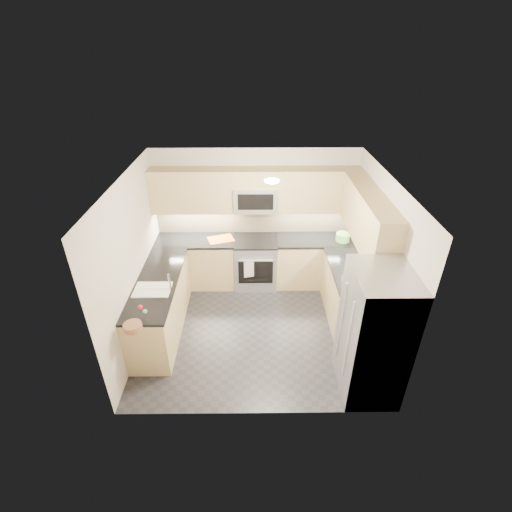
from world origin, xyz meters
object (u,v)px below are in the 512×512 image
(refrigerator, at_px, (373,334))
(fruit_basket, at_px, (133,327))
(utensil_bowl, at_px, (343,237))
(cutting_board, at_px, (221,239))
(gas_range, at_px, (256,263))
(microwave, at_px, (255,198))

(refrigerator, bearing_deg, fruit_basket, 178.61)
(utensil_bowl, xyz_separation_m, cutting_board, (-2.18, 0.06, -0.06))
(gas_range, bearing_deg, cutting_board, 178.80)
(microwave, xyz_separation_m, cutting_board, (-0.62, -0.11, -0.75))
(microwave, bearing_deg, fruit_basket, -122.05)
(microwave, distance_m, fruit_basket, 3.01)
(microwave, height_order, fruit_basket, microwave)
(microwave, bearing_deg, utensil_bowl, -6.31)
(gas_range, height_order, fruit_basket, fruit_basket)
(microwave, distance_m, utensil_bowl, 1.71)
(utensil_bowl, bearing_deg, gas_range, 178.26)
(cutting_board, bearing_deg, refrigerator, -49.60)
(refrigerator, bearing_deg, cutting_board, 130.40)
(utensil_bowl, height_order, fruit_basket, utensil_bowl)
(refrigerator, bearing_deg, microwave, 119.62)
(microwave, xyz_separation_m, refrigerator, (1.45, -2.55, -0.80))
(refrigerator, height_order, cutting_board, refrigerator)
(cutting_board, distance_m, fruit_basket, 2.54)
(gas_range, distance_m, utensil_bowl, 1.65)
(microwave, relative_size, utensil_bowl, 3.08)
(utensil_bowl, distance_m, fruit_basket, 3.87)
(cutting_board, height_order, fruit_basket, fruit_basket)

